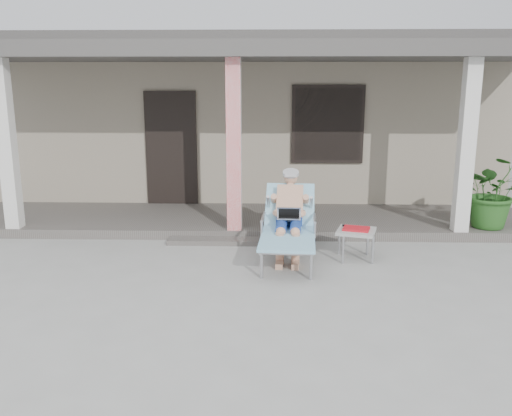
{
  "coord_description": "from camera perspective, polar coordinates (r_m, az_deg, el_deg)",
  "views": [
    {
      "loc": [
        0.57,
        -6.07,
        2.4
      ],
      "look_at": [
        0.38,
        0.6,
        0.85
      ],
      "focal_mm": 38.0,
      "sensor_mm": 36.0,
      "label": 1
    }
  ],
  "objects": [
    {
      "name": "house",
      "position": [
        12.6,
        -0.97,
        9.74
      ],
      "size": [
        10.4,
        5.4,
        3.3
      ],
      "color": "gray",
      "rests_on": "ground"
    },
    {
      "name": "porch_step",
      "position": [
        8.28,
        -2.39,
        -3.51
      ],
      "size": [
        2.0,
        0.3,
        0.07
      ],
      "primitive_type": "cube",
      "color": "#605B56",
      "rests_on": "ground"
    },
    {
      "name": "side_table",
      "position": [
        7.59,
        10.49,
        -2.56
      ],
      "size": [
        0.62,
        0.62,
        0.45
      ],
      "rotation": [
        0.0,
        0.0,
        -0.28
      ],
      "color": "#A5A6A1",
      "rests_on": "ground"
    },
    {
      "name": "porch_deck",
      "position": [
        9.38,
        -1.9,
        -1.28
      ],
      "size": [
        10.0,
        2.0,
        0.15
      ],
      "primitive_type": "cube",
      "color": "#605B56",
      "rests_on": "ground"
    },
    {
      "name": "lounger",
      "position": [
        7.51,
        3.51,
        0.44
      ],
      "size": [
        0.82,
        1.93,
        1.23
      ],
      "rotation": [
        0.0,
        0.0,
        -0.06
      ],
      "color": "#B7B7BC",
      "rests_on": "ground"
    },
    {
      "name": "potted_palm",
      "position": [
        9.29,
        23.72,
        1.6
      ],
      "size": [
        1.18,
        1.06,
        1.16
      ],
      "primitive_type": "imported",
      "rotation": [
        0.0,
        0.0,
        -0.17
      ],
      "color": "#26591E",
      "rests_on": "porch_deck"
    },
    {
      "name": "porch_overhang",
      "position": [
        9.04,
        -2.06,
        15.53
      ],
      "size": [
        10.0,
        2.3,
        2.85
      ],
      "color": "silver",
      "rests_on": "porch_deck"
    },
    {
      "name": "ground",
      "position": [
        6.55,
        -3.52,
        -8.44
      ],
      "size": [
        60.0,
        60.0,
        0.0
      ],
      "primitive_type": "plane",
      "color": "#9E9E99",
      "rests_on": "ground"
    }
  ]
}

